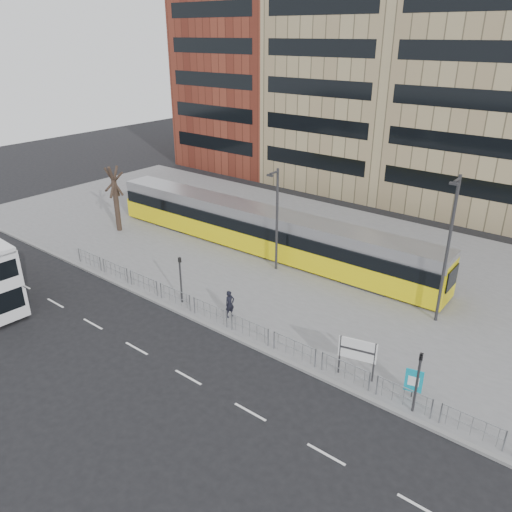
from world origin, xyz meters
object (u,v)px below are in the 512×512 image
Objects in this scene: traffic_light_east at (418,375)px; tram at (262,230)px; station_sign at (357,352)px; ad_panel at (414,381)px; pedestrian at (230,304)px; lamp_post_west at (276,216)px; bare_tree at (112,164)px; lamp_post_east at (448,246)px; traffic_light_west at (180,274)px.

tram is at bearing 136.84° from traffic_light_east.
tram is 19.31m from traffic_light_east.
station_sign is 3.29m from traffic_light_east.
pedestrian is (-11.43, 0.15, -0.04)m from ad_panel.
bare_tree is at bearing -171.95° from lamp_post_west.
traffic_light_east is at bearing -32.70° from tram.
bare_tree is at bearing 153.92° from station_sign.
pedestrian reaches higher than ad_panel.
lamp_post_east reaches higher than station_sign.
traffic_light_east is 0.39× the size of bare_tree.
station_sign is at bearing -35.64° from lamp_post_west.
ad_panel is 0.49× the size of traffic_light_west.
tram is 9.71m from traffic_light_west.
traffic_light_west is 15.38m from traffic_light_east.
traffic_light_west is at bearing 166.13° from station_sign.
pedestrian is 12.82m from lamp_post_east.
bare_tree is at bearing -174.91° from lamp_post_east.
tram reaches higher than pedestrian.
pedestrian is 0.55× the size of traffic_light_east.
lamp_post_west reaches higher than traffic_light_west.
ad_panel is 1.46m from traffic_light_east.
tram is 13.30× the size of station_sign.
pedestrian is at bearing -64.22° from tram.
lamp_post_east reaches higher than lamp_post_west.
pedestrian is (-8.64, 0.47, -0.65)m from station_sign.
station_sign is 12.18m from traffic_light_west.
lamp_post_west is at bearing 138.26° from ad_panel.
station_sign is at bearing 158.50° from traffic_light_east.
ad_panel is at bearing -31.07° from tram.
ad_panel is 0.89× the size of pedestrian.
bare_tree reaches higher than station_sign.
station_sign is at bearing 16.90° from traffic_light_west.
traffic_light_east is 0.42× the size of lamp_post_west.
ad_panel is at bearing -10.00° from bare_tree.
lamp_post_west is (-10.42, 7.47, 2.55)m from station_sign.
pedestrian is 0.22× the size of bare_tree.
station_sign is at bearing -79.17° from pedestrian.
pedestrian is at bearing -143.61° from lamp_post_east.
traffic_light_east is (16.45, -10.10, 0.28)m from tram.
lamp_post_east is (13.35, 7.81, 2.82)m from traffic_light_west.
traffic_light_east is at bearing -11.54° from bare_tree.
bare_tree reaches higher than tram.
traffic_light_west is at bearing 113.12° from pedestrian.
lamp_post_east reaches higher than traffic_light_west.
tram is at bearing 129.90° from station_sign.
tram is 9.28× the size of traffic_light_east.
tram is at bearing 172.75° from lamp_post_east.
ad_panel is at bearing 18.04° from traffic_light_west.
lamp_post_west is at bearing -37.40° from tram.
lamp_post_west is at bearing 8.05° from bare_tree.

